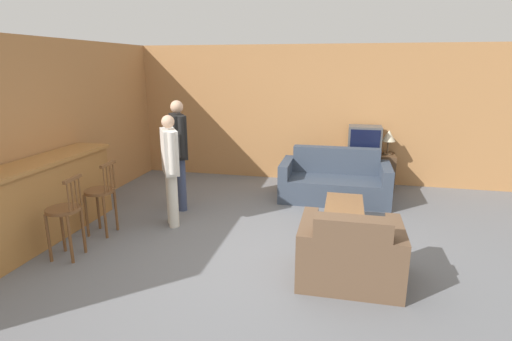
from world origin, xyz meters
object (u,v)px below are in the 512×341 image
(tv_unit, at_px, (362,170))
(tv, at_px, (365,140))
(armchair_near, at_px, (350,255))
(coffee_table, at_px, (344,207))
(couch_far, at_px, (334,182))
(bar_chair_near, at_px, (65,215))
(bar_chair_mid, at_px, (101,196))
(person_by_window, at_px, (179,149))
(table_lamp, at_px, (389,137))
(person_by_counter, at_px, (170,165))

(tv_unit, height_order, tv, tv)
(armchair_near, xyz_separation_m, coffee_table, (-0.07, 1.37, 0.03))
(coffee_table, distance_m, tv, 2.20)
(couch_far, bearing_deg, tv_unit, 58.24)
(bar_chair_near, relative_size, bar_chair_mid, 1.00)
(tv, height_order, person_by_window, person_by_window)
(table_lamp, bearing_deg, coffee_table, -109.06)
(couch_far, xyz_separation_m, table_lamp, (0.90, 0.78, 0.68))
(bar_chair_mid, height_order, tv, tv)
(coffee_table, height_order, tv_unit, tv_unit)
(bar_chair_near, relative_size, table_lamp, 2.26)
(bar_chair_near, relative_size, person_by_counter, 0.63)
(coffee_table, height_order, person_by_window, person_by_window)
(bar_chair_mid, distance_m, coffee_table, 3.30)
(table_lamp, bearing_deg, armchair_near, -100.68)
(bar_chair_near, distance_m, coffee_table, 3.54)
(bar_chair_mid, relative_size, armchair_near, 0.94)
(tv_unit, distance_m, tv, 0.58)
(tv, bearing_deg, coffee_table, -98.40)
(tv_unit, relative_size, table_lamp, 2.53)
(bar_chair_near, height_order, couch_far, bar_chair_near)
(armchair_near, bearing_deg, tv, 86.08)
(bar_chair_near, relative_size, tv_unit, 0.89)
(bar_chair_near, xyz_separation_m, couch_far, (3.01, 2.87, -0.24))
(couch_far, xyz_separation_m, armchair_near, (0.24, -2.70, 0.00))
(couch_far, xyz_separation_m, coffee_table, (0.17, -1.33, 0.03))
(coffee_table, bearing_deg, couch_far, 97.38)
(tv, bearing_deg, armchair_near, -93.92)
(table_lamp, bearing_deg, tv_unit, 180.00)
(tv, distance_m, table_lamp, 0.42)
(coffee_table, bearing_deg, bar_chair_near, -154.09)
(person_by_window, xyz_separation_m, person_by_counter, (0.14, -0.64, -0.09))
(coffee_table, bearing_deg, table_lamp, 70.94)
(person_by_counter, bearing_deg, couch_far, 36.95)
(bar_chair_mid, distance_m, couch_far, 3.71)
(bar_chair_mid, bearing_deg, table_lamp, 36.94)
(bar_chair_mid, bearing_deg, armchair_near, -9.37)
(bar_chair_near, distance_m, tv, 5.06)
(coffee_table, bearing_deg, tv, 81.60)
(tv, distance_m, person_by_window, 3.36)
(armchair_near, height_order, coffee_table, armchair_near)
(couch_far, xyz_separation_m, person_by_counter, (-2.21, -1.67, 0.59))
(coffee_table, height_order, table_lamp, table_lamp)
(armchair_near, relative_size, tv_unit, 0.95)
(person_by_window, bearing_deg, coffee_table, -6.83)
(bar_chair_near, height_order, table_lamp, table_lamp)
(bar_chair_mid, xyz_separation_m, person_by_counter, (0.80, 0.49, 0.35))
(couch_far, height_order, tv_unit, couch_far)
(couch_far, xyz_separation_m, tv, (0.48, 0.78, 0.61))
(bar_chair_near, bearing_deg, bar_chair_mid, 90.00)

